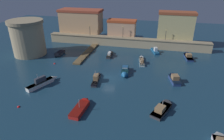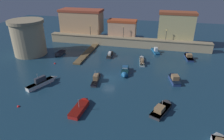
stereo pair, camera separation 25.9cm
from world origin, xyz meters
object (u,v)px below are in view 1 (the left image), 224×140
Objects in this scene: moored_boat_6 at (110,54)px; moored_boat_4 at (142,60)px; moored_boat_1 at (125,72)px; moored_boat_0 at (59,54)px; mooring_buoy_0 at (19,107)px; quay_lamp_0 at (90,29)px; moored_boat_11 at (188,56)px; fortress_tower at (28,38)px; quay_lamp_1 at (123,30)px; moored_boat_10 at (97,78)px; moored_boat_3 at (82,106)px; mooring_buoy_1 at (55,64)px; moored_boat_5 at (164,107)px; moored_boat_7 at (43,82)px; quay_lamp_2 at (166,33)px; moored_boat_2 at (174,78)px; moored_boat_9 at (154,50)px.

moored_boat_4 is at bearing -106.76° from moored_boat_6.
moored_boat_6 is at bearing -157.11° from moored_boat_1.
mooring_buoy_0 is at bearing 12.23° from moored_boat_0.
quay_lamp_0 is 29.66m from moored_boat_11.
fortress_tower is 2.78× the size of quay_lamp_1.
moored_boat_10 reaches higher than mooring_buoy_0.
quay_lamp_1 reaches higher than moored_boat_3.
quay_lamp_0 is 34.25m from moored_boat_3.
mooring_buoy_1 is (-32.38, -11.96, -0.40)m from moored_boat_11.
moored_boat_5 is 23.45m from moored_boat_7.
quay_lamp_2 is 0.56× the size of moored_boat_6.
moored_boat_10 is (-5.25, -3.98, -0.06)m from moored_boat_1.
moored_boat_1 is at bearing 73.10° from moored_boat_2.
moored_boat_3 reaches higher than mooring_buoy_0.
moored_boat_3 reaches higher than moored_boat_6.
moored_boat_4 is 1.07× the size of moored_boat_9.
quay_lamp_2 is 42.26m from mooring_buoy_0.
moored_boat_10 is at bearing 137.70° from moored_boat_4.
quay_lamp_1 is at bearing 0.00° from quay_lamp_0.
quay_lamp_1 is at bearing 72.08° from mooring_buoy_0.
moored_boat_5 reaches higher than moored_boat_0.
moored_boat_2 is 11.52× the size of mooring_buoy_0.
mooring_buoy_1 is (-3.52, -17.17, -4.83)m from quay_lamp_0.
quay_lamp_1 reaches higher than moored_boat_1.
moored_boat_7 is at bearing 93.75° from moored_boat_2.
moored_boat_10 is (-11.04, -20.38, 0.07)m from moored_boat_9.
mooring_buoy_0 is (-0.81, -34.69, -4.83)m from quay_lamp_0.
quay_lamp_1 reaches higher than moored_boat_2.
quay_lamp_2 is (35.92, 12.58, 0.08)m from fortress_tower.
moored_boat_10 is (9.75, 4.40, -0.16)m from moored_boat_7.
moored_boat_6 is at bearing 101.32° from moored_boat_9.
quay_lamp_2 is (12.45, 0.00, -0.17)m from quay_lamp_1.
mooring_buoy_1 is at bearing 105.17° from moored_boat_9.
quay_lamp_2 is at bearing 23.78° from moored_boat_5.
quay_lamp_0 is 0.44× the size of moored_boat_7.
quay_lamp_2 is 0.73× the size of moored_boat_0.
moored_boat_0 is 20.65m from moored_boat_1.
fortress_tower is 1.71× the size of moored_boat_6.
quay_lamp_0 reaches higher than mooring_buoy_1.
moored_boat_2 is 0.82× the size of moored_boat_10.
quay_lamp_1 is 0.54× the size of moored_boat_11.
moored_boat_6 reaches higher than mooring_buoy_0.
moored_boat_4 is 12.88m from moored_boat_11.
fortress_tower is 30.64m from moored_boat_4.
mooring_buoy_0 is at bearing 126.16° from moored_boat_5.
moored_boat_9 is at bearing -16.23° from moored_boat_7.
moored_boat_10 is (-1.40, -22.65, -4.55)m from quay_lamp_1.
quay_lamp_1 is at bearing -15.77° from moored_boat_6.
moored_boat_9 is at bearing -13.26° from quay_lamp_1.
moored_boat_5 is 28.97m from mooring_buoy_1.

